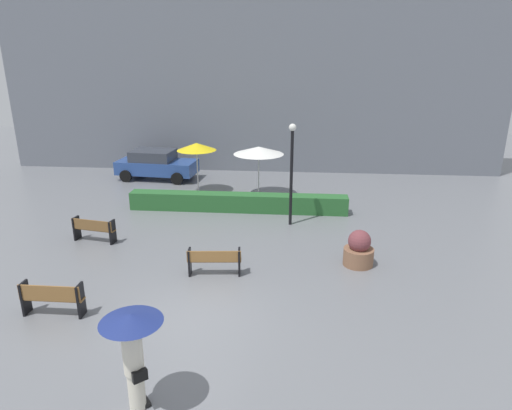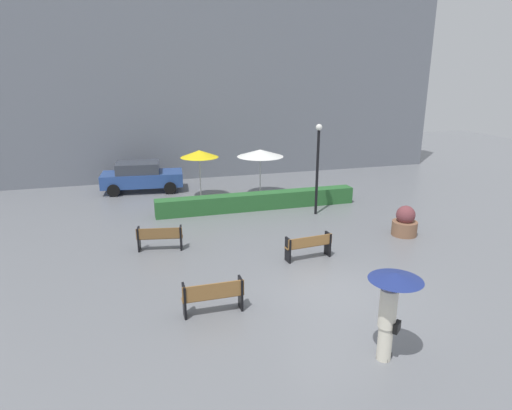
{
  "view_description": "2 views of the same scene",
  "coord_description": "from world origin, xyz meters",
  "px_view_note": "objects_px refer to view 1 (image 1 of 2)",
  "views": [
    {
      "loc": [
        2.6,
        -9.98,
        6.51
      ],
      "look_at": [
        1.27,
        5.08,
        1.41
      ],
      "focal_mm": 31.69,
      "sensor_mm": 36.0,
      "label": 1
    },
    {
      "loc": [
        -5.35,
        -10.46,
        6.11
      ],
      "look_at": [
        -1.01,
        4.54,
        1.41
      ],
      "focal_mm": 30.93,
      "sensor_mm": 36.0,
      "label": 2
    }
  ],
  "objects_px": {
    "patio_umbrella_white": "(259,150)",
    "parked_car": "(156,164)",
    "bench_mid_center": "(214,260)",
    "patio_umbrella_yellow": "(197,147)",
    "bench_far_left": "(94,228)",
    "bench_near_left": "(52,297)",
    "lamp_post": "(292,164)",
    "pedestrian_with_umbrella": "(133,344)",
    "planter_pot": "(359,250)"
  },
  "relations": [
    {
      "from": "bench_far_left",
      "to": "patio_umbrella_yellow",
      "type": "distance_m",
      "value": 7.0
    },
    {
      "from": "planter_pot",
      "to": "parked_car",
      "type": "height_order",
      "value": "parked_car"
    },
    {
      "from": "patio_umbrella_yellow",
      "to": "bench_near_left",
      "type": "bearing_deg",
      "value": -97.57
    },
    {
      "from": "bench_mid_center",
      "to": "lamp_post",
      "type": "relative_size",
      "value": 0.42
    },
    {
      "from": "pedestrian_with_umbrella",
      "to": "patio_umbrella_white",
      "type": "distance_m",
      "value": 13.76
    },
    {
      "from": "lamp_post",
      "to": "patio_umbrella_yellow",
      "type": "bearing_deg",
      "value": 139.26
    },
    {
      "from": "planter_pot",
      "to": "patio_umbrella_white",
      "type": "bearing_deg",
      "value": 118.63
    },
    {
      "from": "bench_mid_center",
      "to": "pedestrian_with_umbrella",
      "type": "height_order",
      "value": "pedestrian_with_umbrella"
    },
    {
      "from": "pedestrian_with_umbrella",
      "to": "planter_pot",
      "type": "xyz_separation_m",
      "value": [
        4.98,
        6.72,
        -0.95
      ]
    },
    {
      "from": "lamp_post",
      "to": "parked_car",
      "type": "relative_size",
      "value": 0.92
    },
    {
      "from": "patio_umbrella_white",
      "to": "parked_car",
      "type": "relative_size",
      "value": 0.56
    },
    {
      "from": "bench_mid_center",
      "to": "patio_umbrella_yellow",
      "type": "height_order",
      "value": "patio_umbrella_yellow"
    },
    {
      "from": "bench_far_left",
      "to": "lamp_post",
      "type": "height_order",
      "value": "lamp_post"
    },
    {
      "from": "pedestrian_with_umbrella",
      "to": "patio_umbrella_yellow",
      "type": "height_order",
      "value": "patio_umbrella_yellow"
    },
    {
      "from": "lamp_post",
      "to": "patio_umbrella_yellow",
      "type": "xyz_separation_m",
      "value": [
        -4.56,
        3.93,
        -0.17
      ]
    },
    {
      "from": "lamp_post",
      "to": "patio_umbrella_yellow",
      "type": "distance_m",
      "value": 6.02
    },
    {
      "from": "bench_far_left",
      "to": "bench_mid_center",
      "type": "bearing_deg",
      "value": -24.54
    },
    {
      "from": "bench_far_left",
      "to": "pedestrian_with_umbrella",
      "type": "bearing_deg",
      "value": -61.07
    },
    {
      "from": "pedestrian_with_umbrella",
      "to": "lamp_post",
      "type": "xyz_separation_m",
      "value": [
        2.74,
        10.17,
        1.0
      ]
    },
    {
      "from": "bench_mid_center",
      "to": "pedestrian_with_umbrella",
      "type": "distance_m",
      "value": 5.71
    },
    {
      "from": "bench_near_left",
      "to": "pedestrian_with_umbrella",
      "type": "relative_size",
      "value": 0.77
    },
    {
      "from": "bench_mid_center",
      "to": "lamp_post",
      "type": "distance_m",
      "value": 5.45
    },
    {
      "from": "pedestrian_with_umbrella",
      "to": "planter_pot",
      "type": "relative_size",
      "value": 1.78
    },
    {
      "from": "bench_far_left",
      "to": "patio_umbrella_white",
      "type": "relative_size",
      "value": 0.67
    },
    {
      "from": "bench_near_left",
      "to": "bench_mid_center",
      "type": "bearing_deg",
      "value": 34.61
    },
    {
      "from": "patio_umbrella_yellow",
      "to": "bench_mid_center",
      "type": "bearing_deg",
      "value": -74.78
    },
    {
      "from": "bench_far_left",
      "to": "patio_umbrella_yellow",
      "type": "height_order",
      "value": "patio_umbrella_yellow"
    },
    {
      "from": "lamp_post",
      "to": "parked_car",
      "type": "xyz_separation_m",
      "value": [
        -7.35,
        6.29,
        -1.64
      ]
    },
    {
      "from": "bench_far_left",
      "to": "bench_near_left",
      "type": "bearing_deg",
      "value": -78.08
    },
    {
      "from": "patio_umbrella_yellow",
      "to": "patio_umbrella_white",
      "type": "relative_size",
      "value": 1.02
    },
    {
      "from": "bench_far_left",
      "to": "pedestrian_with_umbrella",
      "type": "relative_size",
      "value": 0.77
    },
    {
      "from": "pedestrian_with_umbrella",
      "to": "planter_pot",
      "type": "bearing_deg",
      "value": 53.44
    },
    {
      "from": "planter_pot",
      "to": "lamp_post",
      "type": "relative_size",
      "value": 0.3
    },
    {
      "from": "bench_mid_center",
      "to": "planter_pot",
      "type": "distance_m",
      "value": 4.63
    },
    {
      "from": "bench_mid_center",
      "to": "bench_near_left",
      "type": "bearing_deg",
      "value": -145.39
    },
    {
      "from": "bench_mid_center",
      "to": "parked_car",
      "type": "relative_size",
      "value": 0.38
    },
    {
      "from": "patio_umbrella_white",
      "to": "parked_car",
      "type": "height_order",
      "value": "patio_umbrella_white"
    },
    {
      "from": "patio_umbrella_yellow",
      "to": "parked_car",
      "type": "distance_m",
      "value": 3.94
    },
    {
      "from": "bench_mid_center",
      "to": "patio_umbrella_white",
      "type": "relative_size",
      "value": 0.69
    },
    {
      "from": "bench_mid_center",
      "to": "bench_near_left",
      "type": "xyz_separation_m",
      "value": [
        -3.78,
        -2.61,
        0.03
      ]
    },
    {
      "from": "bench_mid_center",
      "to": "patio_umbrella_yellow",
      "type": "xyz_separation_m",
      "value": [
        -2.31,
        8.49,
        1.78
      ]
    },
    {
      "from": "bench_far_left",
      "to": "patio_umbrella_yellow",
      "type": "xyz_separation_m",
      "value": [
        2.49,
        6.3,
        1.77
      ]
    },
    {
      "from": "lamp_post",
      "to": "planter_pot",
      "type": "bearing_deg",
      "value": -56.97
    },
    {
      "from": "bench_near_left",
      "to": "planter_pot",
      "type": "distance_m",
      "value": 9.08
    },
    {
      "from": "bench_near_left",
      "to": "pedestrian_with_umbrella",
      "type": "height_order",
      "value": "pedestrian_with_umbrella"
    },
    {
      "from": "planter_pot",
      "to": "parked_car",
      "type": "xyz_separation_m",
      "value": [
        -9.59,
        9.74,
        0.31
      ]
    },
    {
      "from": "bench_mid_center",
      "to": "lamp_post",
      "type": "bearing_deg",
      "value": 63.75
    },
    {
      "from": "planter_pot",
      "to": "patio_umbrella_white",
      "type": "distance_m",
      "value": 8.13
    },
    {
      "from": "bench_far_left",
      "to": "patio_umbrella_white",
      "type": "distance_m",
      "value": 8.23
    },
    {
      "from": "pedestrian_with_umbrella",
      "to": "parked_car",
      "type": "xyz_separation_m",
      "value": [
        -4.61,
        16.46,
        -0.64
      ]
    }
  ]
}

